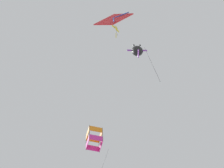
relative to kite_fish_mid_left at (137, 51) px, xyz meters
name	(u,v)px	position (x,y,z in m)	size (l,w,h in m)	color
kite_fish_mid_left	(137,51)	(0.00, 0.00, 0.00)	(1.18, 1.16, 1.62)	black
kite_box_near_right	(94,139)	(-9.97, 5.99, 3.28)	(2.12, 1.86, 5.82)	orange
kite_diamond_highest	(114,20)	(2.07, -3.92, -3.60)	(2.78, 1.86, 6.60)	red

